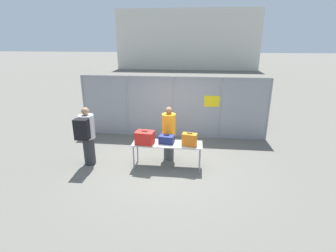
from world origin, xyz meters
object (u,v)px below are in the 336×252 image
Objects in this scene: suitcase_red at (145,138)px; suitcase_orange at (189,140)px; security_worker_near at (169,133)px; inspection_table at (167,145)px; traveler_hooded at (87,134)px; utility_trailer at (221,114)px; suitcase_navy at (167,139)px.

suitcase_red is 1.23× the size of suitcase_orange.
inspection_table is at bearing 77.75° from security_worker_near.
suitcase_red is 1.27m from suitcase_orange.
traveler_hooded is at bearing -178.75° from suitcase_orange.
traveler_hooded reaches higher than suitcase_red.
inspection_table is 0.68m from suitcase_orange.
inspection_table is 3.69× the size of suitcase_red.
suitcase_orange is at bearing -105.61° from utility_trailer.
utility_trailer is (1.91, 4.36, -0.45)m from suitcase_navy.
traveler_hooded is (-1.69, -0.06, 0.05)m from suitcase_red.
utility_trailer is at bearing -129.60° from security_worker_near.
suitcase_navy is 4.78m from utility_trailer.
suitcase_red is 0.31× the size of traveler_hooded.
suitcase_red is at bearing -119.32° from utility_trailer.
suitcase_navy is at bearing 170.24° from suitcase_orange.
security_worker_near reaches higher than suitcase_orange.
suitcase_navy is 0.67m from suitcase_orange.
suitcase_red reaches higher than utility_trailer.
security_worker_near is (-0.65, 0.60, -0.04)m from suitcase_orange.
utility_trailer is (1.90, 3.87, -0.47)m from security_worker_near.
traveler_hooded is 6.21m from utility_trailer.
suitcase_red is 1.69m from traveler_hooded.
inspection_table is 4.41× the size of suitcase_navy.
inspection_table is 1.20× the size of security_worker_near.
security_worker_near reaches higher than suitcase_navy.
traveler_hooded is 0.42× the size of utility_trailer.
suitcase_red is at bearing 7.60° from traveler_hooded.
suitcase_navy is 0.26× the size of traveler_hooded.
suitcase_orange is (0.66, -0.11, 0.06)m from suitcase_navy.
inspection_table is 4.79m from utility_trailer.
suitcase_red reaches higher than inspection_table.
suitcase_red is at bearing -172.40° from inspection_table.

